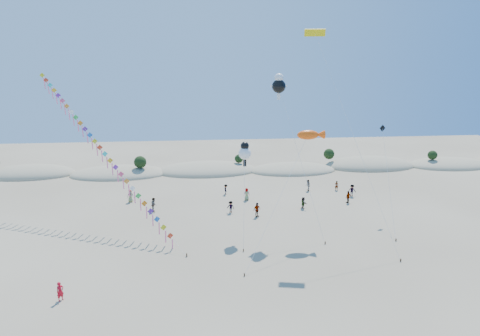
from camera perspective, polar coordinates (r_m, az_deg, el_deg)
name	(u,v)px	position (r m, az deg, el deg)	size (l,w,h in m)	color
ground	(225,311)	(33.59, -2.11, -19.64)	(160.00, 160.00, 0.00)	#7E7157
dune_ridge	(213,171)	(75.45, -3.87, -0.38)	(145.30, 11.49, 5.57)	tan
kite_train	(98,146)	(51.99, -19.56, 3.02)	(20.57, 22.38, 18.82)	#3F2D1E
fish_kite	(311,135)	(46.35, 10.04, 4.64)	(10.51, 11.28, 11.90)	#3F2D1E
cartoon_kite_low	(245,152)	(45.90, 0.68, 2.30)	(1.66, 7.03, 10.56)	#3F2D1E
cartoon_kite_high	(279,85)	(48.62, 5.55, 11.70)	(4.87, 9.20, 18.13)	#3F2D1E
parafoil_kite	(316,37)	(47.26, 10.81, 17.85)	(7.73, 11.46, 22.93)	#3F2D1E
dark_kite	(386,158)	(53.01, 20.06, 1.32)	(2.83, 10.45, 11.62)	#3F2D1E
flyer_foreground	(60,291)	(37.45, -24.21, -15.72)	(0.59, 0.39, 1.63)	red
beachgoers	(262,197)	(57.53, 3.14, -4.10)	(33.86, 11.42, 1.88)	slate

